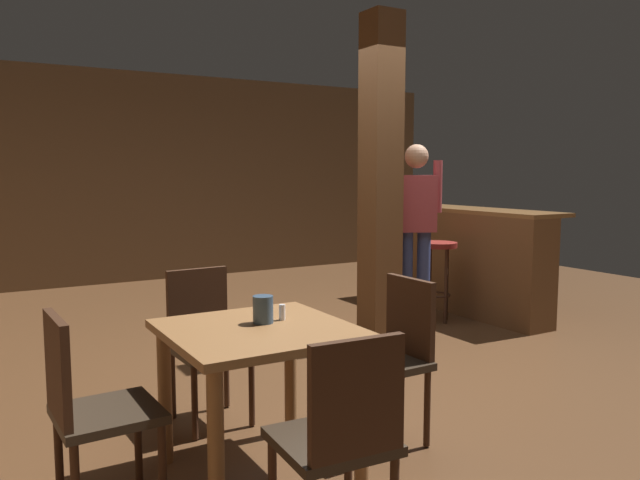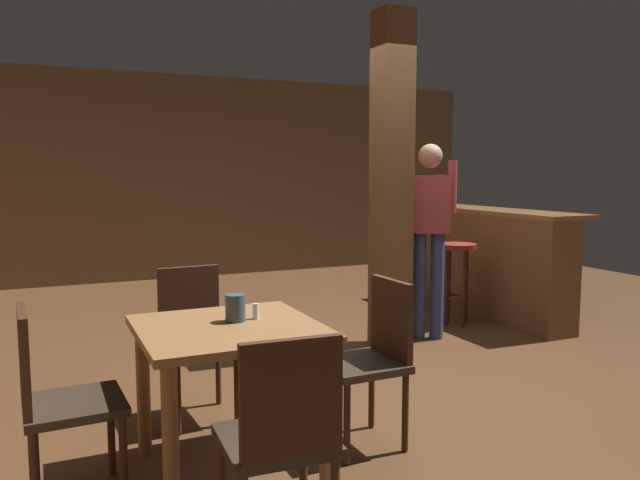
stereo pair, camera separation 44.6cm
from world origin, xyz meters
TOP-DOWN VIEW (x-y plane):
  - ground_plane at (0.00, 0.00)m, footprint 10.80×10.80m
  - wall_back at (0.00, 4.50)m, footprint 8.00×0.10m
  - pillar at (0.35, 0.33)m, footprint 0.28×0.28m
  - dining_table at (-1.56, -1.33)m, footprint 0.86×0.86m
  - chair_east at (-0.76, -1.34)m, footprint 0.43×0.43m
  - chair_west at (-2.34, -1.33)m, footprint 0.44×0.44m
  - chair_south at (-1.58, -2.12)m, footprint 0.44×0.44m
  - chair_north at (-1.54, -0.54)m, footprint 0.44×0.44m
  - napkin_cup at (-1.50, -1.27)m, footprint 0.10×0.10m
  - salt_shaker at (-1.39, -1.26)m, footprint 0.03×0.03m
  - standing_person at (0.74, 0.33)m, footprint 0.46×0.33m
  - bar_counter at (1.83, 0.93)m, footprint 0.56×2.28m
  - bar_stool_near at (1.29, 0.65)m, footprint 0.37×0.37m

SIDE VIEW (x-z plane):
  - ground_plane at x=0.00m, z-range 0.00..0.00m
  - chair_east at x=-0.76m, z-range 0.06..0.95m
  - chair_west at x=-2.34m, z-range 0.06..0.95m
  - chair_south at x=-1.58m, z-range 0.06..0.95m
  - chair_north at x=-1.54m, z-range 0.06..0.95m
  - bar_counter at x=1.83m, z-range 0.01..1.11m
  - bar_stool_near at x=1.29m, z-range 0.20..0.99m
  - dining_table at x=-1.56m, z-range 0.23..0.97m
  - salt_shaker at x=-1.39m, z-range 0.74..0.82m
  - napkin_cup at x=-1.50m, z-range 0.74..0.87m
  - standing_person at x=0.74m, z-range 0.14..1.86m
  - wall_back at x=0.00m, z-range 0.00..2.80m
  - pillar at x=0.35m, z-range 0.00..2.80m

